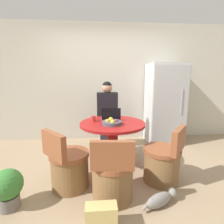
{
  "coord_description": "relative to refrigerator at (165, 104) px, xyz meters",
  "views": [
    {
      "loc": [
        -0.14,
        -2.4,
        1.43
      ],
      "look_at": [
        0.1,
        0.39,
        0.88
      ],
      "focal_mm": 28.0,
      "sensor_mm": 36.0,
      "label": 1
    }
  ],
  "objects": [
    {
      "name": "potted_plant",
      "position": [
        -2.46,
        -1.88,
        -0.61
      ],
      "size": [
        0.33,
        0.33,
        0.46
      ],
      "color": "slate",
      "rests_on": "ground_plane"
    },
    {
      "name": "wall_back",
      "position": [
        -1.33,
        0.38,
        0.44
      ],
      "size": [
        7.0,
        0.06,
        2.6
      ],
      "color": "beige",
      "rests_on": "ground_plane"
    },
    {
      "name": "fruit_bowl",
      "position": [
        -1.25,
        -1.12,
        -0.1
      ],
      "size": [
        0.3,
        0.3,
        0.1
      ],
      "color": "#4C4C56",
      "rests_on": "dining_table"
    },
    {
      "name": "chair_near_right_corner",
      "position": [
        -0.58,
        -1.51,
        -0.58
      ],
      "size": [
        0.58,
        0.58,
        0.8
      ],
      "rotation": [
        0.0,
        0.0,
        -2.25
      ],
      "color": "brown",
      "rests_on": "ground_plane"
    },
    {
      "name": "handbag",
      "position": [
        -1.45,
        -2.24,
        -0.73
      ],
      "size": [
        0.3,
        0.14,
        0.26
      ],
      "color": "tan",
      "rests_on": "ground_plane"
    },
    {
      "name": "chair_near_camera",
      "position": [
        -1.3,
        -1.82,
        -0.58
      ],
      "size": [
        0.51,
        0.51,
        0.8
      ],
      "rotation": [
        0.0,
        0.0,
        3.05
      ],
      "color": "brown",
      "rests_on": "ground_plane"
    },
    {
      "name": "ground_plane",
      "position": [
        -1.33,
        -1.27,
        -0.86
      ],
      "size": [
        12.0,
        12.0,
        0.0
      ],
      "primitive_type": "plane",
      "color": "#9E8466"
    },
    {
      "name": "chair_near_left_corner",
      "position": [
        -1.85,
        -1.55,
        -0.58
      ],
      "size": [
        0.59,
        0.58,
        0.8
      ],
      "rotation": [
        0.0,
        0.0,
        2.3
      ],
      "color": "brown",
      "rests_on": "ground_plane"
    },
    {
      "name": "coffee_cup",
      "position": [
        -1.54,
        -0.89,
        -0.09
      ],
      "size": [
        0.08,
        0.08,
        0.09
      ],
      "color": "#B2332D",
      "rests_on": "dining_table"
    },
    {
      "name": "laptop",
      "position": [
        -1.25,
        -0.84,
        -0.09
      ],
      "size": [
        0.31,
        0.21,
        0.22
      ],
      "rotation": [
        0.0,
        0.0,
        3.14
      ],
      "color": "#B7B7BC",
      "rests_on": "dining_table"
    },
    {
      "name": "cat",
      "position": [
        -0.77,
        -1.99,
        -0.78
      ],
      "size": [
        0.46,
        0.27,
        0.16
      ],
      "rotation": [
        0.0,
        0.0,
        0.43
      ],
      "color": "gray",
      "rests_on": "ground_plane"
    },
    {
      "name": "refrigerator",
      "position": [
        0.0,
        0.0,
        0.0
      ],
      "size": [
        0.75,
        0.67,
        1.72
      ],
      "color": "silver",
      "rests_on": "ground_plane"
    },
    {
      "name": "dining_table",
      "position": [
        -1.23,
        -0.99,
        -0.37
      ],
      "size": [
        1.04,
        1.04,
        0.73
      ],
      "color": "maroon",
      "rests_on": "ground_plane"
    },
    {
      "name": "person_seated",
      "position": [
        -1.28,
        -0.24,
        -0.12
      ],
      "size": [
        0.4,
        0.37,
        1.35
      ],
      "rotation": [
        0.0,
        0.0,
        3.14
      ],
      "color": "#2D2D38",
      "rests_on": "ground_plane"
    }
  ]
}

